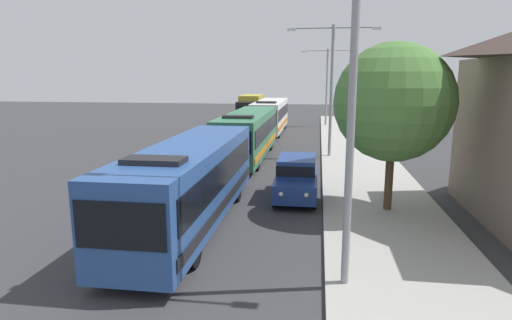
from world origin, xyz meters
name	(u,v)px	position (x,y,z in m)	size (l,w,h in m)	color
bus_lead	(191,181)	(-1.30, 12.10, 1.69)	(2.58, 11.66, 3.21)	#284C8C
bus_second_in_line	(248,133)	(-1.30, 25.36, 1.69)	(2.58, 12.16, 3.21)	#33724C
bus_middle	(270,115)	(-1.30, 38.75, 1.69)	(2.58, 11.58, 3.21)	silver
white_suv	(297,176)	(2.40, 16.17, 1.03)	(1.86, 4.53, 1.90)	navy
box_truck_oncoming	(251,108)	(-4.60, 47.51, 1.70)	(2.35, 7.08, 3.15)	black
streetlamp_near	(353,79)	(4.10, 7.89, 5.42)	(6.49, 0.28, 8.58)	gray
streetlamp_mid	(332,77)	(4.10, 26.30, 5.36)	(5.92, 0.28, 8.53)	gray
streetlamp_far	(327,79)	(4.10, 44.72, 5.09)	(5.57, 0.28, 8.08)	gray
roadside_tree	(394,102)	(6.18, 14.59, 4.47)	(4.64, 4.64, 6.65)	#4C3823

